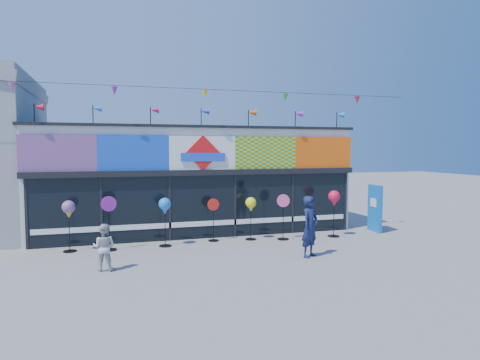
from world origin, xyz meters
name	(u,v)px	position (x,y,z in m)	size (l,w,h in m)	color
ground	(228,262)	(0.00, 0.00, 0.00)	(80.00, 80.00, 0.00)	gray
kite_shop	(190,178)	(0.00, 5.94, 2.05)	(16.00, 5.70, 5.31)	silver
blue_sign	(375,208)	(6.74, 2.76, 0.92)	(0.22, 0.92, 1.83)	blue
spinner_0	(69,211)	(-4.46, 2.66, 1.30)	(0.41, 0.41, 1.63)	black
spinner_1	(109,222)	(-3.25, 2.49, 0.92)	(0.49, 0.44, 1.74)	black
spinner_2	(165,208)	(-1.48, 2.54, 1.30)	(0.41, 0.41, 1.63)	black
spinner_3	(213,219)	(0.25, 2.88, 0.80)	(0.42, 0.38, 1.50)	black
spinner_4	(251,206)	(1.59, 2.71, 1.22)	(0.39, 0.39, 1.53)	black
spinner_5	(283,216)	(2.70, 2.39, 0.86)	(0.45, 0.42, 1.63)	black
spinner_6	(334,200)	(4.69, 2.32, 1.38)	(0.44, 0.44, 1.72)	black
adult_man	(310,227)	(2.52, -0.12, 0.92)	(0.67, 0.44, 1.84)	#151E43
child	(104,247)	(-3.38, 0.15, 0.63)	(0.61, 0.35, 1.26)	#BABABA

